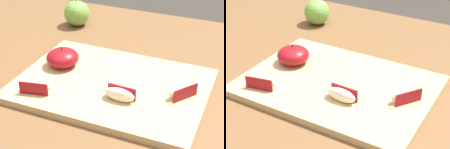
# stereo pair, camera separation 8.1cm
# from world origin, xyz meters

# --- Properties ---
(dining_table) EXTENTS (1.46, 0.83, 0.76)m
(dining_table) POSITION_xyz_m (0.00, 0.00, 0.66)
(dining_table) COLOR brown
(dining_table) RESTS_ON ground_plane
(cutting_board) EXTENTS (0.42, 0.30, 0.02)m
(cutting_board) POSITION_xyz_m (0.01, -0.08, 0.77)
(cutting_board) COLOR tan
(cutting_board) RESTS_ON dining_table
(apple_half_skin_up) EXTENTS (0.08, 0.08, 0.05)m
(apple_half_skin_up) POSITION_xyz_m (-0.13, -0.05, 0.80)
(apple_half_skin_up) COLOR maroon
(apple_half_skin_up) RESTS_ON cutting_board
(apple_wedge_near_knife) EXTENTS (0.07, 0.04, 0.03)m
(apple_wedge_near_knife) POSITION_xyz_m (-0.12, -0.18, 0.80)
(apple_wedge_near_knife) COLOR #F4EACC
(apple_wedge_near_knife) RESTS_ON cutting_board
(apple_wedge_left) EXTENTS (0.07, 0.03, 0.03)m
(apple_wedge_left) POSITION_xyz_m (0.05, -0.14, 0.80)
(apple_wedge_left) COLOR #F4EACC
(apple_wedge_left) RESTS_ON cutting_board
(apple_wedge_back) EXTENTS (0.06, 0.07, 0.03)m
(apple_wedge_back) POSITION_xyz_m (0.16, -0.07, 0.80)
(apple_wedge_back) COLOR #F4EACC
(apple_wedge_back) RESTS_ON cutting_board
(whole_apple_granny_green) EXTENTS (0.08, 0.08, 0.09)m
(whole_apple_granny_green) POSITION_xyz_m (-0.23, 0.22, 0.80)
(whole_apple_granny_green) COLOR #70AD47
(whole_apple_granny_green) RESTS_ON dining_table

